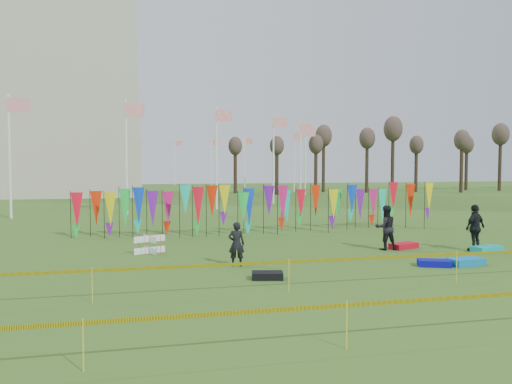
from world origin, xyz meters
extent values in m
plane|color=#295016|center=(0.00, 0.00, 0.00)|extent=(160.00, 160.00, 0.00)
cylinder|color=white|center=(14.00, 48.00, 4.00)|extent=(0.16, 0.16, 8.00)
plane|color=red|center=(14.60, 48.00, 7.30)|extent=(1.40, 0.00, 1.40)
cylinder|color=white|center=(13.05, 55.25, 4.00)|extent=(0.16, 0.16, 8.00)
plane|color=red|center=(13.65, 55.25, 7.30)|extent=(1.40, 0.00, 1.40)
cylinder|color=white|center=(10.25, 62.00, 4.00)|extent=(0.16, 0.16, 8.00)
plane|color=red|center=(10.85, 62.00, 7.30)|extent=(1.40, 0.00, 1.40)
cylinder|color=white|center=(5.80, 67.80, 4.00)|extent=(0.16, 0.16, 8.00)
plane|color=red|center=(6.40, 67.80, 7.30)|extent=(1.40, 0.00, 1.40)
cylinder|color=white|center=(0.00, 72.25, 4.00)|extent=(0.16, 0.16, 8.00)
plane|color=red|center=(0.60, 72.25, 7.30)|extent=(1.40, 0.00, 1.40)
cylinder|color=white|center=(-6.75, 75.05, 4.00)|extent=(0.16, 0.16, 8.00)
plane|color=red|center=(-6.15, 75.05, 7.30)|extent=(1.40, 0.00, 1.40)
cylinder|color=white|center=(-14.00, 76.00, 4.00)|extent=(0.16, 0.16, 8.00)
plane|color=red|center=(-13.40, 76.00, 7.30)|extent=(1.40, 0.00, 1.40)
cylinder|color=white|center=(-21.25, 75.05, 4.00)|extent=(0.16, 0.16, 8.00)
plane|color=red|center=(-20.65, 75.05, 7.30)|extent=(1.40, 0.00, 1.40)
plane|color=red|center=(-27.40, 72.25, 7.30)|extent=(1.40, 0.00, 1.40)
cylinder|color=white|center=(-14.00, 20.00, 4.00)|extent=(0.16, 0.16, 8.00)
plane|color=red|center=(-13.40, 20.00, 7.30)|extent=(1.40, 0.00, 1.40)
cylinder|color=white|center=(-6.75, 20.95, 4.00)|extent=(0.16, 0.16, 8.00)
plane|color=red|center=(-6.15, 20.95, 7.30)|extent=(1.40, 0.00, 1.40)
cylinder|color=white|center=(0.00, 23.75, 4.00)|extent=(0.16, 0.16, 8.00)
plane|color=red|center=(0.60, 23.75, 7.30)|extent=(1.40, 0.00, 1.40)
cylinder|color=white|center=(5.80, 28.20, 4.00)|extent=(0.16, 0.16, 8.00)
plane|color=red|center=(6.40, 28.20, 7.30)|extent=(1.40, 0.00, 1.40)
cylinder|color=white|center=(10.25, 34.00, 4.00)|extent=(0.16, 0.16, 8.00)
plane|color=red|center=(10.85, 34.00, 7.30)|extent=(1.40, 0.00, 1.40)
cylinder|color=white|center=(13.05, 40.75, 4.00)|extent=(0.16, 0.16, 8.00)
plane|color=red|center=(13.65, 40.75, 7.30)|extent=(1.40, 0.00, 1.40)
cylinder|color=black|center=(-9.00, 9.43, 1.17)|extent=(0.03, 0.03, 2.34)
cone|color=red|center=(-8.72, 9.43, 1.46)|extent=(0.64, 0.64, 1.60)
cylinder|color=black|center=(-8.31, 9.43, 1.17)|extent=(0.03, 0.03, 2.34)
cone|color=red|center=(-8.03, 9.43, 1.46)|extent=(0.64, 0.64, 1.60)
cylinder|color=black|center=(-7.62, 9.43, 1.17)|extent=(0.03, 0.03, 2.34)
cone|color=yellow|center=(-7.34, 9.43, 1.46)|extent=(0.64, 0.64, 1.60)
cylinder|color=black|center=(-6.92, 9.43, 1.17)|extent=(0.03, 0.03, 2.34)
cone|color=green|center=(-6.64, 9.43, 1.46)|extent=(0.64, 0.64, 1.60)
cylinder|color=black|center=(-6.23, 9.43, 1.17)|extent=(0.03, 0.03, 2.34)
cone|color=blue|center=(-5.95, 9.43, 1.46)|extent=(0.64, 0.64, 1.60)
cylinder|color=black|center=(-5.54, 9.43, 1.17)|extent=(0.03, 0.03, 2.34)
cone|color=#6E12A2|center=(-5.26, 9.43, 1.46)|extent=(0.64, 0.64, 1.60)
cylinder|color=black|center=(-4.85, 9.43, 1.17)|extent=(0.03, 0.03, 2.34)
cone|color=#C6166B|center=(-4.57, 9.43, 1.46)|extent=(0.64, 0.64, 1.60)
cylinder|color=black|center=(-4.15, 9.43, 1.17)|extent=(0.03, 0.03, 2.34)
cone|color=#0DC7A0|center=(-3.87, 9.43, 1.46)|extent=(0.64, 0.64, 1.60)
cylinder|color=black|center=(-3.46, 9.43, 1.17)|extent=(0.03, 0.03, 2.34)
cone|color=red|center=(-3.18, 9.43, 1.46)|extent=(0.64, 0.64, 1.60)
cylinder|color=black|center=(-2.77, 9.43, 1.17)|extent=(0.03, 0.03, 2.34)
cone|color=red|center=(-2.49, 9.43, 1.46)|extent=(0.64, 0.64, 1.60)
cylinder|color=black|center=(-2.08, 9.43, 1.17)|extent=(0.03, 0.03, 2.34)
cone|color=yellow|center=(-1.80, 9.43, 1.46)|extent=(0.64, 0.64, 1.60)
cylinder|color=black|center=(-1.38, 9.43, 1.17)|extent=(0.03, 0.03, 2.34)
cone|color=green|center=(-1.10, 9.43, 1.46)|extent=(0.64, 0.64, 1.60)
cylinder|color=black|center=(-0.69, 9.43, 1.17)|extent=(0.03, 0.03, 2.34)
cone|color=blue|center=(-0.41, 9.43, 1.46)|extent=(0.64, 0.64, 1.60)
cylinder|color=black|center=(0.00, 9.43, 1.17)|extent=(0.03, 0.03, 2.34)
cone|color=#6E12A2|center=(0.28, 9.43, 1.46)|extent=(0.64, 0.64, 1.60)
cylinder|color=black|center=(0.69, 9.43, 1.17)|extent=(0.03, 0.03, 2.34)
cone|color=#C6166B|center=(0.97, 9.43, 1.46)|extent=(0.64, 0.64, 1.60)
cylinder|color=black|center=(1.38, 9.43, 1.17)|extent=(0.03, 0.03, 2.34)
cone|color=#0DC7A0|center=(1.66, 9.43, 1.46)|extent=(0.64, 0.64, 1.60)
cylinder|color=black|center=(2.08, 9.43, 1.17)|extent=(0.03, 0.03, 2.34)
cone|color=red|center=(2.36, 9.43, 1.46)|extent=(0.64, 0.64, 1.60)
cylinder|color=black|center=(2.77, 9.43, 1.17)|extent=(0.03, 0.03, 2.34)
cone|color=red|center=(3.05, 9.43, 1.46)|extent=(0.64, 0.64, 1.60)
cylinder|color=black|center=(3.46, 9.43, 1.17)|extent=(0.03, 0.03, 2.34)
cone|color=yellow|center=(3.74, 9.43, 1.46)|extent=(0.64, 0.64, 1.60)
cylinder|color=black|center=(4.15, 9.43, 1.17)|extent=(0.03, 0.03, 2.34)
cone|color=green|center=(4.43, 9.43, 1.46)|extent=(0.64, 0.64, 1.60)
cylinder|color=black|center=(4.85, 9.43, 1.17)|extent=(0.03, 0.03, 2.34)
cone|color=blue|center=(5.13, 9.43, 1.46)|extent=(0.64, 0.64, 1.60)
cylinder|color=black|center=(5.54, 9.43, 1.17)|extent=(0.03, 0.03, 2.34)
cone|color=#6E12A2|center=(5.82, 9.43, 1.46)|extent=(0.64, 0.64, 1.60)
cylinder|color=black|center=(6.23, 9.43, 1.17)|extent=(0.03, 0.03, 2.34)
cone|color=#C6166B|center=(6.51, 9.43, 1.46)|extent=(0.64, 0.64, 1.60)
cylinder|color=black|center=(6.92, 9.43, 1.17)|extent=(0.03, 0.03, 2.34)
cone|color=#0DC7A0|center=(7.20, 9.43, 1.46)|extent=(0.64, 0.64, 1.60)
cylinder|color=black|center=(7.62, 9.43, 1.17)|extent=(0.03, 0.03, 2.34)
cone|color=red|center=(7.90, 9.43, 1.46)|extent=(0.64, 0.64, 1.60)
cylinder|color=black|center=(8.31, 9.43, 1.17)|extent=(0.03, 0.03, 2.34)
cone|color=red|center=(8.59, 9.43, 1.46)|extent=(0.64, 0.64, 1.60)
cylinder|color=black|center=(9.00, 9.43, 1.17)|extent=(0.03, 0.03, 2.34)
cone|color=yellow|center=(9.28, 9.43, 1.46)|extent=(0.64, 0.64, 1.60)
cube|color=#DBC504|center=(0.00, -2.15, 0.82)|extent=(26.00, 0.01, 0.08)
cylinder|color=gold|center=(-7.00, -2.15, 0.45)|extent=(0.02, 0.02, 0.90)
cylinder|color=gold|center=(-2.00, -2.15, 0.45)|extent=(0.02, 0.02, 0.90)
cylinder|color=gold|center=(3.00, -2.15, 0.45)|extent=(0.02, 0.02, 0.90)
cube|color=#DBC504|center=(0.00, -6.41, 0.82)|extent=(26.00, 0.01, 0.08)
cylinder|color=gold|center=(-7.00, -6.41, 0.45)|extent=(0.02, 0.02, 0.90)
cylinder|color=gold|center=(-2.00, -6.41, 0.45)|extent=(0.02, 0.02, 0.90)
cylinder|color=#372A1B|center=(6.00, 44.00, 3.20)|extent=(0.44, 0.44, 6.40)
ellipsoid|color=#483830|center=(6.00, 44.00, 6.56)|extent=(1.92, 1.92, 2.56)
cylinder|color=#372A1B|center=(10.00, 44.00, 3.20)|extent=(0.44, 0.44, 6.40)
ellipsoid|color=#483830|center=(10.00, 44.00, 6.56)|extent=(1.92, 1.92, 2.56)
cylinder|color=#372A1B|center=(14.00, 44.00, 3.20)|extent=(0.44, 0.44, 6.40)
ellipsoid|color=#483830|center=(14.00, 44.00, 6.56)|extent=(1.92, 1.92, 2.56)
cylinder|color=#372A1B|center=(18.00, 44.00, 3.20)|extent=(0.44, 0.44, 6.40)
ellipsoid|color=#483830|center=(18.00, 44.00, 6.56)|extent=(1.92, 1.92, 2.56)
cylinder|color=#372A1B|center=(22.00, 44.00, 3.20)|extent=(0.44, 0.44, 6.40)
ellipsoid|color=#483830|center=(22.00, 44.00, 6.56)|extent=(1.92, 1.92, 2.56)
cylinder|color=#372A1B|center=(26.00, 44.00, 3.20)|extent=(0.44, 0.44, 6.40)
ellipsoid|color=#483830|center=(26.00, 44.00, 6.56)|extent=(1.92, 1.92, 2.56)
cylinder|color=#372A1B|center=(30.00, 44.00, 3.20)|extent=(0.44, 0.44, 6.40)
ellipsoid|color=#483830|center=(30.00, 44.00, 6.56)|extent=(1.92, 1.92, 2.56)
cylinder|color=#372A1B|center=(34.00, 44.00, 3.20)|extent=(0.44, 0.44, 6.40)
ellipsoid|color=#483830|center=(34.00, 44.00, 6.56)|extent=(1.92, 1.92, 2.56)
cylinder|color=#372A1B|center=(38.00, 44.00, 3.20)|extent=(0.44, 0.44, 6.40)
ellipsoid|color=#483830|center=(38.00, 44.00, 6.56)|extent=(1.92, 1.92, 2.56)
cylinder|color=#372A1B|center=(42.00, 44.00, 3.20)|extent=(0.44, 0.44, 6.40)
ellipsoid|color=#483830|center=(42.00, 44.00, 6.56)|extent=(1.92, 1.92, 2.56)
cylinder|color=red|center=(-5.83, 4.37, 0.36)|extent=(0.02, 0.02, 0.71)
cylinder|color=red|center=(-5.21, 4.37, 0.36)|extent=(0.02, 0.02, 0.71)
cylinder|color=red|center=(-5.83, 5.00, 0.36)|extent=(0.02, 0.02, 0.71)
cylinder|color=red|center=(-5.21, 5.00, 0.36)|extent=(0.02, 0.02, 0.71)
imported|color=black|center=(-2.70, 1.57, 0.76)|extent=(0.63, 0.52, 1.51)
imported|color=black|center=(3.79, 3.43, 0.90)|extent=(0.91, 0.60, 1.81)
imported|color=black|center=(7.13, 2.35, 0.93)|extent=(1.24, 0.95, 1.87)
cube|color=#0C77B9|center=(4.97, -0.08, 0.12)|extent=(1.29, 0.78, 0.24)
cube|color=#0A0BA8|center=(3.81, 0.01, 0.11)|extent=(1.19, 0.91, 0.22)
cube|color=red|center=(4.68, 3.55, 0.11)|extent=(1.36, 0.97, 0.23)
cube|color=black|center=(-2.17, -0.54, 0.11)|extent=(1.02, 0.72, 0.21)
cube|color=#0CACB1|center=(7.45, 2.03, 0.12)|extent=(1.34, 0.85, 0.24)
camera|label=1|loc=(-5.86, -14.88, 3.39)|focal=35.00mm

